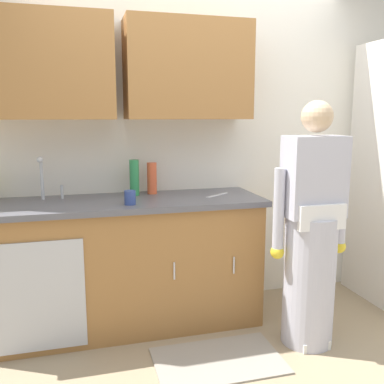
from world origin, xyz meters
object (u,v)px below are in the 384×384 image
at_px(person_at_sink, 311,244).
at_px(cup_by_sink, 130,198).
at_px(knife_on_counter, 217,195).
at_px(bottle_dish_liquid, 152,178).
at_px(bottle_water_short, 134,178).
at_px(sink, 48,205).

xyz_separation_m(person_at_sink, cup_by_sink, (-1.13, 0.39, 0.30)).
height_order(cup_by_sink, knife_on_counter, cup_by_sink).
xyz_separation_m(person_at_sink, bottle_dish_liquid, (-0.92, 0.76, 0.37)).
height_order(bottle_water_short, cup_by_sink, bottle_water_short).
bearing_deg(bottle_water_short, bottle_dish_liquid, 11.90).
relative_size(sink, cup_by_sink, 5.29).
height_order(person_at_sink, cup_by_sink, person_at_sink).
bearing_deg(bottle_water_short, person_at_sink, -34.52).
relative_size(cup_by_sink, knife_on_counter, 0.39).
bearing_deg(bottle_water_short, sink, -166.31).
height_order(bottle_dish_liquid, knife_on_counter, bottle_dish_liquid).
bearing_deg(cup_by_sink, person_at_sink, -19.18).
xyz_separation_m(bottle_dish_liquid, bottle_water_short, (-0.14, -0.03, 0.01)).
bearing_deg(person_at_sink, knife_on_counter, 130.07).
bearing_deg(cup_by_sink, bottle_dish_liquid, 59.68).
bearing_deg(sink, cup_by_sink, -19.05).
xyz_separation_m(sink, cup_by_sink, (0.53, -0.18, 0.06)).
bearing_deg(sink, person_at_sink, -19.14).
xyz_separation_m(person_at_sink, knife_on_counter, (-0.47, 0.56, 0.25)).
height_order(sink, cup_by_sink, sink).
xyz_separation_m(bottle_water_short, cup_by_sink, (-0.08, -0.33, -0.09)).
distance_m(bottle_dish_liquid, knife_on_counter, 0.51).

